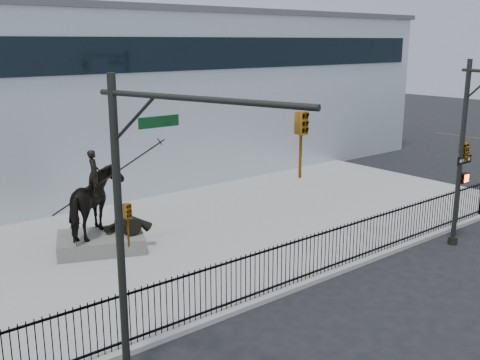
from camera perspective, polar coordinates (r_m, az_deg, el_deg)
ground at (r=17.80m, az=9.65°, el=-11.61°), size 120.00×120.00×0.00m
plaza at (r=22.58m, az=-3.88°, el=-5.60°), size 30.00×12.00×0.15m
building at (r=32.91m, az=-17.44°, el=7.89°), size 44.00×14.00×9.00m
picket_fence at (r=18.20m, az=6.78°, el=-7.81°), size 22.10×0.10×1.50m
statue_plinth at (r=21.34m, az=-13.95°, el=-6.15°), size 3.65×3.14×0.57m
equestrian_statue at (r=20.89m, az=-14.03°, el=-2.29°), size 3.63×3.04×3.33m
traffic_signal_left at (r=11.77m, az=-9.31°, el=-4.01°), size 1.52×4.84×7.00m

